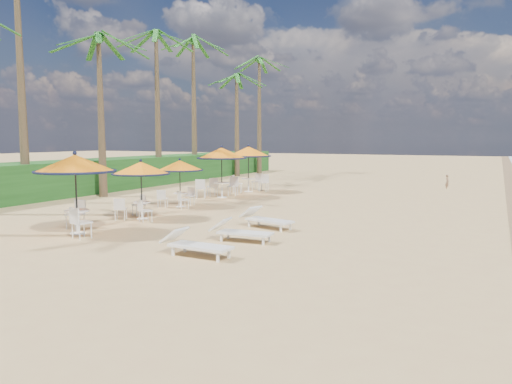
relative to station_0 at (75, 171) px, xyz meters
The scene contains 16 objects.
ground 5.01m from the station_0, ahead, with size 160.00×160.00×0.00m, color tan.
scrub_hedge 14.05m from the station_0, 129.47° to the left, with size 3.00×40.00×1.80m, color #194716.
station_0 is the anchor object (origin of this frame).
station_1 3.19m from the station_0, 90.94° to the left, with size 2.15×2.15×2.24m.
station_2 6.58m from the station_0, 95.39° to the left, with size 2.05×2.05×2.14m.
station_3 10.47m from the station_0, 94.40° to the left, with size 2.54×2.60×2.65m.
station_4 13.43m from the station_0, 92.89° to the left, with size 2.55×2.61×2.66m.
lounger_near 5.31m from the station_0, 10.57° to the right, with size 1.99×0.72×0.70m.
lounger_mid 5.53m from the station_0, 13.12° to the left, with size 1.90×0.70×0.67m.
lounger_far 6.25m from the station_0, 35.84° to the left, with size 2.05×1.11×0.70m.
palm_3 11.67m from the station_0, 128.53° to the left, with size 5.00×5.00×8.26m.
palm_4 17.92m from the station_0, 118.11° to the left, with size 5.00×5.00×9.72m.
palm_5 22.63m from the station_0, 113.01° to the left, with size 5.00×5.00×10.25m.
palm_6 25.12m from the station_0, 106.27° to the left, with size 5.00×5.00×8.08m.
palm_7 29.26m from the station_0, 103.90° to the left, with size 5.00×5.00×9.87m.
person 21.85m from the station_0, 65.01° to the left, with size 0.34×0.22×0.93m, color brown.
Camera 1 is at (7.27, -11.31, 3.01)m, focal length 35.00 mm.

